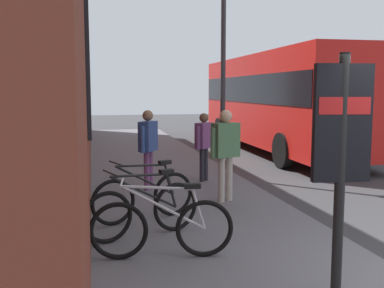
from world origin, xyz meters
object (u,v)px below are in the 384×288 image
city_bus (278,97)px  bicycle_end_of_row (144,210)px  pedestrian_by_facade (226,146)px  pedestrian_near_bus (148,141)px  bicycle_nearest_sign (145,196)px  transit_info_sign (342,140)px  street_lamp (223,42)px  bicycle_far_end (163,227)px  pedestrian_crossing_street (204,140)px

city_bus → bicycle_end_of_row: bearing=146.5°
pedestrian_by_facade → pedestrian_near_bus: 1.82m
bicycle_nearest_sign → pedestrian_by_facade: (0.88, -1.60, 0.65)m
transit_info_sign → street_lamp: street_lamp is taller
bicycle_far_end → street_lamp: 6.45m
bicycle_far_end → transit_info_sign: bearing=-136.1°
bicycle_nearest_sign → pedestrian_by_facade: bearing=-61.2°
bicycle_far_end → bicycle_nearest_sign: 1.67m
bicycle_far_end → bicycle_end_of_row: same height
city_bus → pedestrian_by_facade: city_bus is taller
bicycle_end_of_row → transit_info_sign: (-2.38, -1.59, 1.21)m
pedestrian_crossing_street → pedestrian_by_facade: (-1.92, 0.07, 0.10)m
pedestrian_by_facade → bicycle_end_of_row: bearing=134.6°
bicycle_nearest_sign → pedestrian_by_facade: size_ratio=0.99×
pedestrian_crossing_street → pedestrian_near_bus: size_ratio=0.93×
bicycle_far_end → bicycle_end_of_row: bearing=8.8°
bicycle_nearest_sign → pedestrian_crossing_street: bearing=-30.8°
bicycle_end_of_row → pedestrian_by_facade: (1.69, -1.71, 0.65)m
bicycle_end_of_row → pedestrian_by_facade: 2.49m
pedestrian_crossing_street → street_lamp: size_ratio=0.28×
pedestrian_by_facade → bicycle_far_end: bearing=148.3°
bicycle_far_end → bicycle_end_of_row: size_ratio=1.04×
bicycle_far_end → pedestrian_near_bus: pedestrian_near_bus is taller
pedestrian_by_facade → street_lamp: (2.76, -0.76, 2.17)m
bicycle_end_of_row → street_lamp: 5.81m
bicycle_far_end → bicycle_end_of_row: 0.88m
pedestrian_crossing_street → pedestrian_near_bus: bearing=114.5°
bicycle_far_end → bicycle_nearest_sign: size_ratio=1.04×
bicycle_far_end → pedestrian_by_facade: size_ratio=1.04×
city_bus → street_lamp: size_ratio=1.94×
pedestrian_by_facade → bicycle_nearest_sign: bearing=118.8°
transit_info_sign → pedestrian_crossing_street: 6.02m
bicycle_end_of_row → pedestrian_near_bus: size_ratio=1.03×
bicycle_far_end → pedestrian_by_facade: (2.55, -1.57, 0.65)m
bicycle_end_of_row → bicycle_far_end: bearing=-171.2°
transit_info_sign → pedestrian_by_facade: size_ratio=1.41×
bicycle_nearest_sign → pedestrian_near_bus: size_ratio=1.02×
transit_info_sign → pedestrian_crossing_street: size_ratio=1.56×
bicycle_far_end → city_bus: city_bus is taller
bicycle_nearest_sign → pedestrian_near_bus: 2.30m
pedestrian_near_bus → transit_info_sign: bearing=-167.9°
transit_info_sign → pedestrian_near_bus: bearing=12.1°
bicycle_nearest_sign → transit_info_sign: (-3.19, -1.48, 1.21)m
bicycle_end_of_row → bicycle_nearest_sign: (0.81, -0.11, 0.00)m
pedestrian_by_facade → pedestrian_near_bus: pedestrian_by_facade is taller
transit_info_sign → city_bus: city_bus is taller
bicycle_far_end → bicycle_nearest_sign: same height
bicycle_nearest_sign → pedestrian_crossing_street: size_ratio=1.09×
pedestrian_crossing_street → pedestrian_by_facade: pedestrian_by_facade is taller
bicycle_far_end → street_lamp: (5.31, -2.33, 2.82)m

